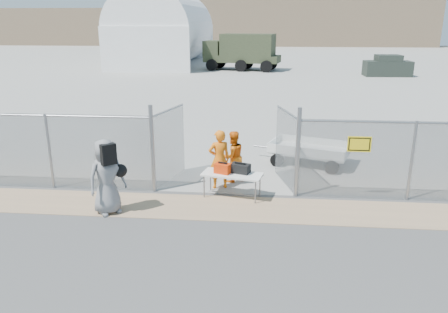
# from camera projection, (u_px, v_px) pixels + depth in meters

# --- Properties ---
(ground) EXTENTS (160.00, 160.00, 0.00)m
(ground) POSITION_uv_depth(u_px,v_px,m) (216.00, 225.00, 10.43)
(ground) COLOR #414141
(tarmac_inside) EXTENTS (160.00, 80.00, 0.01)m
(tarmac_inside) POSITION_uv_depth(u_px,v_px,m) (256.00, 63.00, 50.35)
(tarmac_inside) COLOR #97968F
(tarmac_inside) RESTS_ON ground
(dirt_strip) EXTENTS (44.00, 1.60, 0.01)m
(dirt_strip) POSITION_uv_depth(u_px,v_px,m) (220.00, 208.00, 11.38)
(dirt_strip) COLOR tan
(dirt_strip) RESTS_ON ground
(distant_hills) EXTENTS (140.00, 6.00, 9.00)m
(distant_hills) POSITION_uv_depth(u_px,v_px,m) (287.00, 22.00, 82.80)
(distant_hills) COLOR #7F684F
(distant_hills) RESTS_ON ground
(chain_link_fence) EXTENTS (40.00, 0.20, 2.20)m
(chain_link_fence) POSITION_uv_depth(u_px,v_px,m) (224.00, 157.00, 12.00)
(chain_link_fence) COLOR gray
(chain_link_fence) RESTS_ON ground
(quonset_hangar) EXTENTS (9.00, 18.00, 8.00)m
(quonset_hangar) POSITION_uv_depth(u_px,v_px,m) (165.00, 27.00, 48.14)
(quonset_hangar) COLOR white
(quonset_hangar) RESTS_ON ground
(folding_table) EXTENTS (1.73, 1.00, 0.69)m
(folding_table) POSITION_uv_depth(u_px,v_px,m) (232.00, 185.00, 11.99)
(folding_table) COLOR white
(folding_table) RESTS_ON ground
(orange_bag) EXTENTS (0.50, 0.42, 0.27)m
(orange_bag) POSITION_uv_depth(u_px,v_px,m) (223.00, 168.00, 11.90)
(orange_bag) COLOR #EA3709
(orange_bag) RESTS_ON folding_table
(black_duffel) EXTENTS (0.59, 0.47, 0.25)m
(black_duffel) POSITION_uv_depth(u_px,v_px,m) (240.00, 168.00, 11.92)
(black_duffel) COLOR black
(black_duffel) RESTS_ON folding_table
(security_worker_left) EXTENTS (0.73, 0.60, 1.74)m
(security_worker_left) POSITION_uv_depth(u_px,v_px,m) (219.00, 159.00, 12.51)
(security_worker_left) COLOR orange
(security_worker_left) RESTS_ON ground
(security_worker_right) EXTENTS (0.96, 0.92, 1.56)m
(security_worker_right) POSITION_uv_depth(u_px,v_px,m) (233.00, 157.00, 13.06)
(security_worker_right) COLOR orange
(security_worker_right) RESTS_ON ground
(visitor) EXTENTS (1.11, 1.09, 1.93)m
(visitor) POSITION_uv_depth(u_px,v_px,m) (107.00, 177.00, 10.84)
(visitor) COLOR gray
(visitor) RESTS_ON ground
(utility_trailer) EXTENTS (3.72, 2.74, 0.81)m
(utility_trailer) POSITION_uv_depth(u_px,v_px,m) (310.00, 153.00, 14.77)
(utility_trailer) COLOR white
(utility_trailer) RESTS_ON ground
(military_truck) EXTENTS (7.65, 4.01, 3.47)m
(military_truck) POSITION_uv_depth(u_px,v_px,m) (242.00, 52.00, 42.60)
(military_truck) COLOR #343C25
(military_truck) RESTS_ON ground
(parked_vehicle_near) EXTENTS (4.02, 1.93, 1.79)m
(parked_vehicle_near) POSITION_uv_depth(u_px,v_px,m) (388.00, 66.00, 38.14)
(parked_vehicle_near) COLOR #272F29
(parked_vehicle_near) RESTS_ON ground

